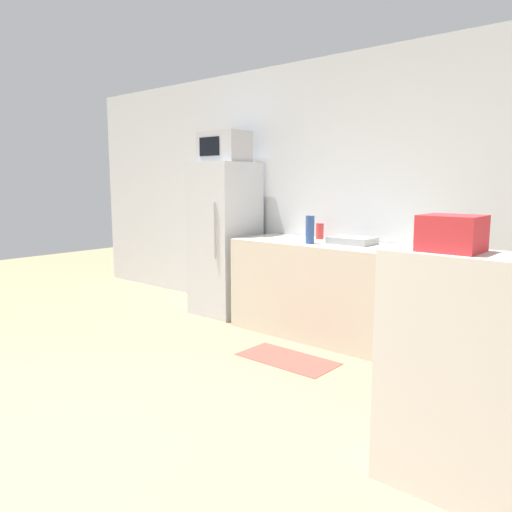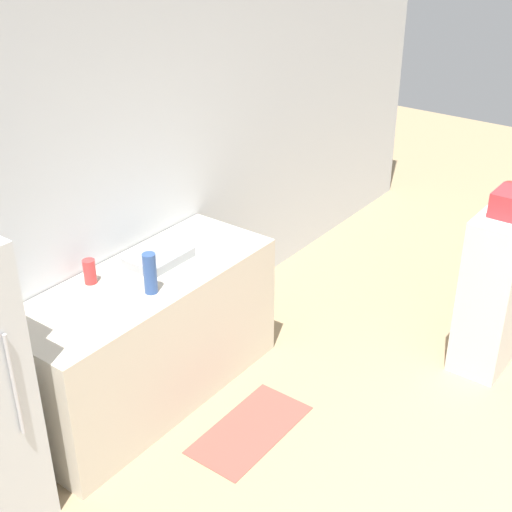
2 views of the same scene
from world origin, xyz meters
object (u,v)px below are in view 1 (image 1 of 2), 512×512
at_px(bottle_tall, 310,230).
at_px(bottle_short, 320,231).
at_px(refrigerator, 225,239).
at_px(microwave, 224,147).
at_px(basket, 452,233).

distance_m(bottle_tall, bottle_short, 0.39).
bearing_deg(refrigerator, bottle_tall, -7.48).
relative_size(microwave, bottle_short, 3.42).
relative_size(microwave, bottle_tall, 2.07).
xyz_separation_m(refrigerator, bottle_tall, (1.21, -0.16, 0.19)).
bearing_deg(bottle_short, basket, -43.91).
bearing_deg(bottle_tall, refrigerator, 172.52).
bearing_deg(microwave, bottle_tall, -7.42).
bearing_deg(basket, refrigerator, 151.45).
xyz_separation_m(refrigerator, microwave, (-0.00, -0.00, 0.97)).
distance_m(refrigerator, bottle_tall, 1.24).
height_order(bottle_tall, basket, basket).
xyz_separation_m(bottle_short, basket, (1.89, -1.82, 0.25)).
relative_size(refrigerator, bottle_short, 10.67).
bearing_deg(refrigerator, bottle_short, 10.77).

